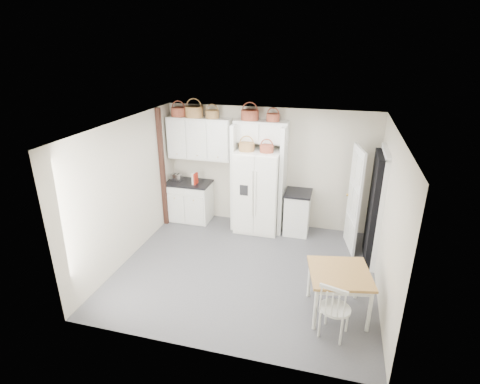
% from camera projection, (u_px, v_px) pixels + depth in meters
% --- Properties ---
extents(floor, '(4.50, 4.50, 0.00)m').
position_uv_depth(floor, '(246.00, 269.00, 6.78)').
color(floor, '#515156').
rests_on(floor, ground).
extents(ceiling, '(4.50, 4.50, 0.00)m').
position_uv_depth(ceiling, '(247.00, 127.00, 5.81)').
color(ceiling, white).
rests_on(ceiling, wall_back).
extents(wall_back, '(4.50, 0.00, 4.50)m').
position_uv_depth(wall_back, '(269.00, 168.00, 8.09)').
color(wall_back, beige).
rests_on(wall_back, floor).
extents(wall_left, '(0.00, 4.00, 4.00)m').
position_uv_depth(wall_left, '(127.00, 191.00, 6.84)').
color(wall_left, beige).
rests_on(wall_left, floor).
extents(wall_right, '(0.00, 4.00, 4.00)m').
position_uv_depth(wall_right, '(388.00, 219.00, 5.76)').
color(wall_right, beige).
rests_on(wall_right, floor).
extents(refrigerator, '(0.92, 0.74, 1.78)m').
position_uv_depth(refrigerator, '(258.00, 191.00, 7.96)').
color(refrigerator, white).
rests_on(refrigerator, floor).
extents(base_cab_left, '(0.95, 0.60, 0.88)m').
position_uv_depth(base_cab_left, '(190.00, 201.00, 8.56)').
color(base_cab_left, silver).
rests_on(base_cab_left, floor).
extents(base_cab_right, '(0.50, 0.60, 0.89)m').
position_uv_depth(base_cab_right, '(297.00, 213.00, 7.97)').
color(base_cab_right, silver).
rests_on(base_cab_right, floor).
extents(dining_table, '(1.02, 1.02, 0.72)m').
position_uv_depth(dining_table, '(338.00, 293.00, 5.57)').
color(dining_table, brown).
rests_on(dining_table, floor).
extents(windsor_chair, '(0.52, 0.49, 0.88)m').
position_uv_depth(windsor_chair, '(335.00, 308.00, 5.12)').
color(windsor_chair, silver).
rests_on(windsor_chair, floor).
extents(counter_left, '(0.99, 0.64, 0.04)m').
position_uv_depth(counter_left, '(189.00, 183.00, 8.39)').
color(counter_left, black).
rests_on(counter_left, base_cab_left).
extents(counter_right, '(0.54, 0.65, 0.04)m').
position_uv_depth(counter_right, '(298.00, 193.00, 7.80)').
color(counter_right, black).
rests_on(counter_right, base_cab_right).
extents(toaster, '(0.26, 0.17, 0.17)m').
position_uv_depth(toaster, '(177.00, 178.00, 8.38)').
color(toaster, silver).
rests_on(toaster, counter_left).
extents(cookbook_red, '(0.05, 0.17, 0.25)m').
position_uv_depth(cookbook_red, '(196.00, 179.00, 8.22)').
color(cookbook_red, '#9E1F11').
rests_on(cookbook_red, counter_left).
extents(cookbook_cream, '(0.05, 0.17, 0.26)m').
position_uv_depth(cookbook_cream, '(194.00, 178.00, 8.23)').
color(cookbook_cream, beige).
rests_on(cookbook_cream, counter_left).
extents(basket_upper_a, '(0.33, 0.33, 0.19)m').
position_uv_depth(basket_upper_a, '(179.00, 112.00, 7.98)').
color(basket_upper_a, brown).
rests_on(basket_upper_a, upper_cabinet).
extents(basket_upper_b, '(0.38, 0.38, 0.23)m').
position_uv_depth(basket_upper_b, '(194.00, 112.00, 7.89)').
color(basket_upper_b, olive).
rests_on(basket_upper_b, upper_cabinet).
extents(basket_upper_c, '(0.29, 0.29, 0.16)m').
position_uv_depth(basket_upper_c, '(212.00, 114.00, 7.80)').
color(basket_upper_c, olive).
rests_on(basket_upper_c, upper_cabinet).
extents(basket_bridge_a, '(0.36, 0.36, 0.20)m').
position_uv_depth(basket_bridge_a, '(250.00, 115.00, 7.60)').
color(basket_bridge_a, brown).
rests_on(basket_bridge_a, bridge_cabinet).
extents(basket_bridge_b, '(0.27, 0.27, 0.15)m').
position_uv_depth(basket_bridge_b, '(273.00, 117.00, 7.50)').
color(basket_bridge_b, brown).
rests_on(basket_bridge_b, bridge_cabinet).
extents(basket_fridge_a, '(0.32, 0.32, 0.17)m').
position_uv_depth(basket_fridge_a, '(247.00, 147.00, 7.56)').
color(basket_fridge_a, olive).
rests_on(basket_fridge_a, refrigerator).
extents(basket_fridge_b, '(0.28, 0.28, 0.15)m').
position_uv_depth(basket_fridge_b, '(267.00, 149.00, 7.46)').
color(basket_fridge_b, brown).
rests_on(basket_fridge_b, refrigerator).
extents(upper_cabinet, '(1.40, 0.34, 0.90)m').
position_uv_depth(upper_cabinet, '(200.00, 138.00, 8.07)').
color(upper_cabinet, silver).
rests_on(upper_cabinet, wall_back).
extents(bridge_cabinet, '(1.12, 0.34, 0.45)m').
position_uv_depth(bridge_cabinet, '(261.00, 132.00, 7.67)').
color(bridge_cabinet, silver).
rests_on(bridge_cabinet, wall_back).
extents(fridge_panel_left, '(0.08, 0.60, 2.30)m').
position_uv_depth(fridge_panel_left, '(236.00, 176.00, 8.04)').
color(fridge_panel_left, silver).
rests_on(fridge_panel_left, floor).
extents(fridge_panel_right, '(0.08, 0.60, 2.30)m').
position_uv_depth(fridge_panel_right, '(283.00, 181.00, 7.79)').
color(fridge_panel_right, silver).
rests_on(fridge_panel_right, floor).
extents(trim_post, '(0.09, 0.09, 2.60)m').
position_uv_depth(trim_post, '(162.00, 169.00, 8.04)').
color(trim_post, black).
rests_on(trim_post, floor).
extents(doorway_void, '(0.18, 0.85, 2.05)m').
position_uv_depth(doorway_void, '(375.00, 209.00, 6.78)').
color(doorway_void, black).
rests_on(doorway_void, floor).
extents(door_slab, '(0.21, 0.79, 2.05)m').
position_uv_depth(door_slab, '(354.00, 200.00, 7.16)').
color(door_slab, white).
rests_on(door_slab, floor).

